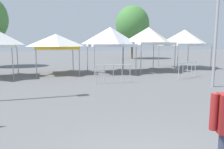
# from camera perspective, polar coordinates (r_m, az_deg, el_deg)

# --- Properties ---
(canopy_tent_far_right) EXTENTS (3.07, 3.07, 2.99)m
(canopy_tent_far_right) POSITION_cam_1_polar(r_m,az_deg,el_deg) (16.79, -14.60, 8.41)
(canopy_tent_far_right) COLOR #9E9EA3
(canopy_tent_far_right) RESTS_ON ground
(canopy_tent_behind_right) EXTENTS (3.46, 3.46, 3.54)m
(canopy_tent_behind_right) POSITION_cam_1_polar(r_m,az_deg,el_deg) (16.87, -0.49, 9.90)
(canopy_tent_behind_right) COLOR #9E9EA3
(canopy_tent_behind_right) RESTS_ON ground
(canopy_tent_left_of_center) EXTENTS (3.40, 3.40, 3.60)m
(canopy_tent_left_of_center) POSITION_cam_1_polar(r_m,az_deg,el_deg) (18.19, 9.61, 9.98)
(canopy_tent_left_of_center) COLOR #9E9EA3
(canopy_tent_left_of_center) RESTS_ON ground
(canopy_tent_behind_left) EXTENTS (3.71, 3.71, 3.55)m
(canopy_tent_behind_left) POSITION_cam_1_polar(r_m,az_deg,el_deg) (21.19, 18.59, 9.20)
(canopy_tent_behind_left) COLOR #9E9EA3
(canopy_tent_behind_left) RESTS_ON ground
(tree_behind_tents_right) EXTENTS (5.06, 5.06, 7.96)m
(tree_behind_tents_right) POSITION_cam_1_polar(r_m,az_deg,el_deg) (33.53, 5.41, 13.03)
(tree_behind_tents_right) COLOR brown
(tree_behind_tents_right) RESTS_ON ground
(crowd_barrier_mid_lot) EXTENTS (2.08, 0.35, 1.08)m
(crowd_barrier_mid_lot) POSITION_cam_1_polar(r_m,az_deg,el_deg) (12.36, 0.34, 1.12)
(crowd_barrier_mid_lot) COLOR #B7BABF
(crowd_barrier_mid_lot) RESTS_ON ground
(crowd_barrier_near_person) EXTENTS (1.98, 0.78, 1.08)m
(crowd_barrier_near_person) POSITION_cam_1_polar(r_m,az_deg,el_deg) (15.21, 19.34, 1.97)
(crowd_barrier_near_person) COLOR #B7BABF
(crowd_barrier_near_person) RESTS_ON ground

